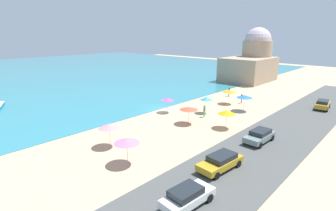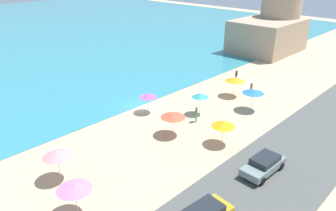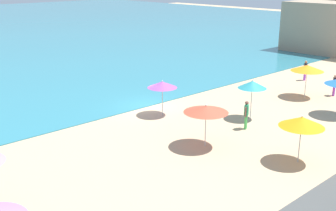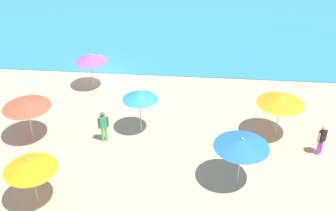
{
  "view_description": "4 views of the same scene",
  "coord_description": "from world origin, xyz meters",
  "px_view_note": "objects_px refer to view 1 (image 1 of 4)",
  "views": [
    {
      "loc": [
        -28.08,
        -27.93,
        11.58
      ],
      "look_at": [
        0.32,
        -1.48,
        0.87
      ],
      "focal_mm": 28.0,
      "sensor_mm": 36.0,
      "label": 1
    },
    {
      "loc": [
        -22.9,
        -26.84,
        15.83
      ],
      "look_at": [
        0.3,
        -4.46,
        1.41
      ],
      "focal_mm": 35.0,
      "sensor_mm": 36.0,
      "label": 2
    },
    {
      "loc": [
        -18.02,
        -21.74,
        8.95
      ],
      "look_at": [
        -1.34,
        -3.64,
        1.24
      ],
      "focal_mm": 45.0,
      "sensor_mm": 36.0,
      "label": 3
    },
    {
      "loc": [
        6.42,
        -24.6,
        13.13
      ],
      "look_at": [
        4.73,
        -5.92,
        1.41
      ],
      "focal_mm": 45.0,
      "sensor_mm": 36.0,
      "label": 4
    }
  ],
  "objects_px": {
    "beach_umbrella_4": "(227,112)",
    "harbor_fortress": "(253,61)",
    "beach_umbrella_0": "(127,141)",
    "beach_umbrella_6": "(109,126)",
    "bather_0": "(204,111)",
    "beach_umbrella_2": "(229,91)",
    "beach_umbrella_5": "(206,98)",
    "beach_umbrella_1": "(168,99)",
    "bather_2": "(229,91)",
    "parked_car_3": "(221,161)",
    "parked_car_0": "(187,196)",
    "beach_umbrella_7": "(189,108)",
    "beach_umbrella_3": "(245,96)",
    "bather_1": "(242,98)",
    "parked_car_2": "(323,104)",
    "parked_car_1": "(260,136)"
  },
  "relations": [
    {
      "from": "beach_umbrella_3",
      "to": "parked_car_1",
      "type": "xyz_separation_m",
      "value": [
        -9.97,
        -7.02,
        -1.51
      ]
    },
    {
      "from": "beach_umbrella_6",
      "to": "bather_0",
      "type": "bearing_deg",
      "value": -5.04
    },
    {
      "from": "harbor_fortress",
      "to": "beach_umbrella_7",
      "type": "bearing_deg",
      "value": -165.91
    },
    {
      "from": "beach_umbrella_4",
      "to": "parked_car_0",
      "type": "relative_size",
      "value": 0.59
    },
    {
      "from": "beach_umbrella_7",
      "to": "parked_car_3",
      "type": "distance_m",
      "value": 12.31
    },
    {
      "from": "beach_umbrella_4",
      "to": "harbor_fortress",
      "type": "height_order",
      "value": "harbor_fortress"
    },
    {
      "from": "beach_umbrella_3",
      "to": "beach_umbrella_6",
      "type": "relative_size",
      "value": 0.98
    },
    {
      "from": "bather_2",
      "to": "beach_umbrella_2",
      "type": "bearing_deg",
      "value": -149.77
    },
    {
      "from": "bather_0",
      "to": "parked_car_1",
      "type": "relative_size",
      "value": 0.41
    },
    {
      "from": "beach_umbrella_4",
      "to": "beach_umbrella_5",
      "type": "height_order",
      "value": "beach_umbrella_5"
    },
    {
      "from": "beach_umbrella_7",
      "to": "parked_car_0",
      "type": "bearing_deg",
      "value": -141.67
    },
    {
      "from": "beach_umbrella_0",
      "to": "beach_umbrella_5",
      "type": "distance_m",
      "value": 18.5
    },
    {
      "from": "bather_0",
      "to": "harbor_fortress",
      "type": "bearing_deg",
      "value": 15.35
    },
    {
      "from": "bather_0",
      "to": "bather_1",
      "type": "distance_m",
      "value": 10.82
    },
    {
      "from": "beach_umbrella_7",
      "to": "bather_2",
      "type": "bearing_deg",
      "value": 13.33
    },
    {
      "from": "bather_2",
      "to": "harbor_fortress",
      "type": "height_order",
      "value": "harbor_fortress"
    },
    {
      "from": "beach_umbrella_2",
      "to": "bather_2",
      "type": "relative_size",
      "value": 1.45
    },
    {
      "from": "beach_umbrella_5",
      "to": "beach_umbrella_2",
      "type": "bearing_deg",
      "value": 1.84
    },
    {
      "from": "bather_0",
      "to": "parked_car_0",
      "type": "distance_m",
      "value": 20.4
    },
    {
      "from": "beach_umbrella_2",
      "to": "parked_car_3",
      "type": "xyz_separation_m",
      "value": [
        -20.2,
        -10.97,
        -1.46
      ]
    },
    {
      "from": "beach_umbrella_2",
      "to": "harbor_fortress",
      "type": "bearing_deg",
      "value": 17.95
    },
    {
      "from": "bather_0",
      "to": "parked_car_2",
      "type": "bearing_deg",
      "value": -35.15
    },
    {
      "from": "parked_car_3",
      "to": "beach_umbrella_7",
      "type": "bearing_deg",
      "value": 51.83
    },
    {
      "from": "bather_0",
      "to": "harbor_fortress",
      "type": "relative_size",
      "value": 0.12
    },
    {
      "from": "parked_car_2",
      "to": "bather_1",
      "type": "bearing_deg",
      "value": 115.04
    },
    {
      "from": "harbor_fortress",
      "to": "bather_0",
      "type": "bearing_deg",
      "value": -164.65
    },
    {
      "from": "beach_umbrella_6",
      "to": "beach_umbrella_7",
      "type": "height_order",
      "value": "beach_umbrella_6"
    },
    {
      "from": "beach_umbrella_2",
      "to": "beach_umbrella_5",
      "type": "bearing_deg",
      "value": -178.16
    },
    {
      "from": "beach_umbrella_6",
      "to": "parked_car_1",
      "type": "distance_m",
      "value": 16.24
    },
    {
      "from": "bather_1",
      "to": "harbor_fortress",
      "type": "distance_m",
      "value": 25.21
    },
    {
      "from": "parked_car_3",
      "to": "beach_umbrella_2",
      "type": "bearing_deg",
      "value": 28.5
    },
    {
      "from": "beach_umbrella_0",
      "to": "bather_1",
      "type": "xyz_separation_m",
      "value": [
        27.11,
        2.94,
        -1.38
      ]
    },
    {
      "from": "beach_umbrella_2",
      "to": "bather_2",
      "type": "xyz_separation_m",
      "value": [
        4.76,
        2.78,
        -1.26
      ]
    },
    {
      "from": "beach_umbrella_3",
      "to": "bather_1",
      "type": "distance_m",
      "value": 5.05
    },
    {
      "from": "beach_umbrella_1",
      "to": "beach_umbrella_5",
      "type": "xyz_separation_m",
      "value": [
        3.67,
        -4.43,
        0.2
      ]
    },
    {
      "from": "beach_umbrella_6",
      "to": "beach_umbrella_0",
      "type": "bearing_deg",
      "value": -104.97
    },
    {
      "from": "parked_car_1",
      "to": "beach_umbrella_0",
      "type": "bearing_deg",
      "value": 152.98
    },
    {
      "from": "beach_umbrella_3",
      "to": "beach_umbrella_7",
      "type": "distance_m",
      "value": 10.76
    },
    {
      "from": "beach_umbrella_4",
      "to": "beach_umbrella_6",
      "type": "xyz_separation_m",
      "value": [
        -13.24,
        6.0,
        0.2
      ]
    },
    {
      "from": "beach_umbrella_0",
      "to": "beach_umbrella_4",
      "type": "distance_m",
      "value": 14.5
    },
    {
      "from": "beach_umbrella_1",
      "to": "beach_umbrella_6",
      "type": "bearing_deg",
      "value": -162.9
    },
    {
      "from": "beach_umbrella_3",
      "to": "beach_umbrella_7",
      "type": "height_order",
      "value": "beach_umbrella_3"
    },
    {
      "from": "beach_umbrella_0",
      "to": "harbor_fortress",
      "type": "relative_size",
      "value": 0.18
    },
    {
      "from": "beach_umbrella_7",
      "to": "bather_0",
      "type": "xyz_separation_m",
      "value": [
        3.77,
        0.15,
        -1.13
      ]
    },
    {
      "from": "bather_0",
      "to": "parked_car_0",
      "type": "bearing_deg",
      "value": -147.92
    },
    {
      "from": "beach_umbrella_2",
      "to": "beach_umbrella_3",
      "type": "bearing_deg",
      "value": -119.39
    },
    {
      "from": "beach_umbrella_6",
      "to": "bather_0",
      "type": "distance_m",
      "value": 15.23
    },
    {
      "from": "beach_umbrella_4",
      "to": "beach_umbrella_6",
      "type": "height_order",
      "value": "beach_umbrella_6"
    },
    {
      "from": "beach_umbrella_6",
      "to": "parked_car_0",
      "type": "relative_size",
      "value": 0.63
    },
    {
      "from": "bather_2",
      "to": "parked_car_3",
      "type": "bearing_deg",
      "value": -151.16
    }
  ]
}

